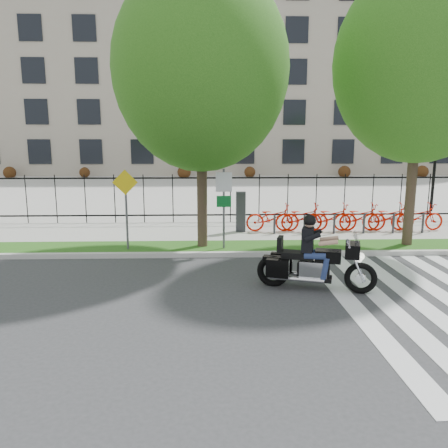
{
  "coord_description": "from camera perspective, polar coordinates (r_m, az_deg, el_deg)",
  "views": [
    {
      "loc": [
        -0.86,
        -8.85,
        3.47
      ],
      "look_at": [
        -0.47,
        3.0,
        1.23
      ],
      "focal_mm": 35.0,
      "sensor_mm": 36.0,
      "label": 1
    }
  ],
  "objects": [
    {
      "name": "ground",
      "position": [
        9.54,
        3.5,
        -10.66
      ],
      "size": [
        120.0,
        120.0,
        0.0
      ],
      "primitive_type": "plane",
      "color": "#333335",
      "rests_on": "ground"
    },
    {
      "name": "curb",
      "position": [
        13.41,
        1.88,
        -3.97
      ],
      "size": [
        60.0,
        0.2,
        0.15
      ],
      "primitive_type": "cube",
      "color": "beige",
      "rests_on": "ground"
    },
    {
      "name": "grass_verge",
      "position": [
        14.23,
        1.65,
        -3.11
      ],
      "size": [
        60.0,
        1.5,
        0.15
      ],
      "primitive_type": "cube",
      "color": "#215314",
      "rests_on": "ground"
    },
    {
      "name": "sidewalk",
      "position": [
        16.67,
        1.13,
        -1.06
      ],
      "size": [
        60.0,
        3.5,
        0.15
      ],
      "primitive_type": "cube",
      "color": "#A6A49B",
      "rests_on": "ground"
    },
    {
      "name": "plaza",
      "position": [
        34.03,
        -0.42,
        4.94
      ],
      "size": [
        80.0,
        34.0,
        0.1
      ],
      "primitive_type": "cube",
      "color": "#A6A49B",
      "rests_on": "ground"
    },
    {
      "name": "iron_fence",
      "position": [
        18.22,
        0.85,
        3.38
      ],
      "size": [
        30.0,
        0.06,
        2.0
      ],
      "primitive_type": null,
      "color": "black",
      "rests_on": "sidewalk"
    },
    {
      "name": "office_building",
      "position": [
        54.16,
        -1.0,
        17.6
      ],
      "size": [
        60.0,
        21.9,
        20.15
      ],
      "color": "#A49684",
      "rests_on": "ground"
    },
    {
      "name": "lamp_post_right",
      "position": [
        23.51,
        25.99,
        8.99
      ],
      "size": [
        1.06,
        0.7,
        4.25
      ],
      "color": "black",
      "rests_on": "ground"
    },
    {
      "name": "street_tree_1",
      "position": [
        13.96,
        -3.04,
        19.46
      ],
      "size": [
        5.34,
        5.34,
        8.53
      ],
      "color": "#34281C",
      "rests_on": "grass_verge"
    },
    {
      "name": "street_tree_2",
      "position": [
        15.42,
        24.33,
        18.58
      ],
      "size": [
        5.29,
        5.29,
        8.73
      ],
      "color": "#34281C",
      "rests_on": "grass_verge"
    },
    {
      "name": "bike_share_station",
      "position": [
        17.05,
        15.35,
        0.88
      ],
      "size": [
        7.87,
        0.89,
        1.5
      ],
      "color": "#2D2D33",
      "rests_on": "sidewalk"
    },
    {
      "name": "sign_pole_regulatory",
      "position": [
        13.54,
        -0.02,
        3.36
      ],
      "size": [
        0.5,
        0.09,
        2.5
      ],
      "color": "#59595B",
      "rests_on": "grass_verge"
    },
    {
      "name": "sign_pole_warning",
      "position": [
        13.78,
        -12.7,
        3.23
      ],
      "size": [
        0.78,
        0.09,
        2.49
      ],
      "color": "#59595B",
      "rests_on": "grass_verge"
    },
    {
      "name": "motorcycle_rider",
      "position": [
        10.56,
        11.81,
        -4.62
      ],
      "size": [
        2.73,
        1.31,
        2.17
      ],
      "color": "black",
      "rests_on": "ground"
    }
  ]
}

